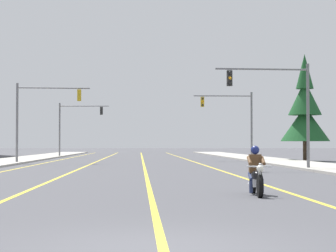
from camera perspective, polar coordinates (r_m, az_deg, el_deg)
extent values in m
plane|color=#47474C|center=(9.06, -0.92, -11.31)|extent=(400.00, 400.00, 0.00)
cube|color=yellow|center=(53.95, -2.38, -3.29)|extent=(0.16, 100.00, 0.01)
cube|color=yellow|center=(54.07, -6.56, -3.28)|extent=(0.16, 100.00, 0.01)
cube|color=yellow|center=(54.15, 2.17, -3.29)|extent=(0.16, 100.00, 0.01)
cube|color=yellow|center=(54.45, -10.59, -3.25)|extent=(0.16, 100.00, 0.01)
cube|color=#ADA89E|center=(50.29, 10.52, -3.31)|extent=(4.40, 110.00, 0.14)
cube|color=#ADA89E|center=(50.16, -15.38, -3.28)|extent=(4.40, 110.00, 0.14)
cylinder|color=black|center=(17.34, 8.63, -5.62)|extent=(0.16, 0.65, 0.64)
cylinder|color=black|center=(18.87, 8.00, -5.30)|extent=(0.16, 0.65, 0.64)
cylinder|color=silver|center=(17.42, 8.58, -4.56)|extent=(0.09, 0.33, 0.68)
sphere|color=white|center=(17.26, 8.65, -3.98)|extent=(0.20, 0.20, 0.20)
cylinder|color=silver|center=(17.46, 8.56, -3.79)|extent=(0.70, 0.09, 0.04)
ellipsoid|color=black|center=(17.97, 8.35, -4.59)|extent=(0.35, 0.58, 0.28)
cube|color=silver|center=(18.10, 8.30, -5.30)|extent=(0.27, 0.45, 0.24)
cube|color=black|center=(18.41, 8.17, -4.71)|extent=(0.31, 0.54, 0.12)
cube|color=black|center=(18.81, 8.01, -4.40)|extent=(0.22, 0.37, 0.08)
cylinder|color=silver|center=(18.49, 7.71, -5.44)|extent=(0.11, 0.55, 0.08)
cube|color=brown|center=(18.36, 8.18, -3.53)|extent=(0.37, 0.26, 0.56)
sphere|color=navy|center=(18.33, 8.18, -2.25)|extent=(0.26, 0.26, 0.26)
cylinder|color=navy|center=(18.25, 8.68, -4.73)|extent=(0.17, 0.45, 0.30)
cylinder|color=navy|center=(18.09, 8.82, -5.71)|extent=(0.12, 0.16, 0.35)
cylinder|color=brown|center=(18.12, 8.91, -3.23)|extent=(0.13, 0.53, 0.27)
cylinder|color=navy|center=(18.22, 7.80, -4.74)|extent=(0.17, 0.45, 0.30)
cylinder|color=navy|center=(18.05, 7.81, -5.72)|extent=(0.12, 0.16, 0.35)
cylinder|color=brown|center=(18.07, 7.65, -3.24)|extent=(0.13, 0.53, 0.27)
cylinder|color=slate|center=(36.26, 13.02, 0.86)|extent=(0.18, 0.18, 6.20)
cylinder|color=slate|center=(35.72, 8.82, 5.30)|extent=(5.46, 0.37, 0.11)
cube|color=black|center=(35.23, 5.80, 4.49)|extent=(0.31, 0.25, 0.90)
sphere|color=black|center=(35.12, 5.85, 5.00)|extent=(0.18, 0.18, 0.18)
sphere|color=orange|center=(35.08, 5.85, 4.51)|extent=(0.18, 0.18, 0.18)
sphere|color=black|center=(35.05, 5.85, 4.03)|extent=(0.18, 0.18, 0.18)
cylinder|color=slate|center=(48.06, -14.00, 0.25)|extent=(0.18, 0.18, 6.20)
cylinder|color=slate|center=(47.91, -10.68, 3.53)|extent=(5.56, 0.41, 0.11)
cube|color=#B79319|center=(47.74, -8.35, 2.88)|extent=(0.31, 0.26, 0.90)
sphere|color=black|center=(47.92, -8.34, 3.22)|extent=(0.18, 0.18, 0.18)
sphere|color=orange|center=(47.89, -8.34, 2.86)|extent=(0.18, 0.18, 0.18)
sphere|color=black|center=(47.87, -8.34, 2.50)|extent=(0.18, 0.18, 0.18)
cylinder|color=slate|center=(55.33, 7.86, -0.03)|extent=(0.18, 0.18, 6.20)
cylinder|color=slate|center=(55.04, 5.16, 2.84)|extent=(5.26, 0.14, 0.11)
cube|color=#B79319|center=(54.76, 3.25, 2.28)|extent=(0.30, 0.24, 0.90)
sphere|color=black|center=(54.63, 3.27, 2.60)|extent=(0.18, 0.18, 0.18)
sphere|color=orange|center=(54.61, 3.27, 2.29)|extent=(0.18, 0.18, 0.18)
sphere|color=black|center=(54.59, 3.27, 1.98)|extent=(0.18, 0.18, 0.18)
cylinder|color=slate|center=(70.51, -10.15, -0.37)|extent=(0.18, 0.18, 6.20)
cylinder|color=slate|center=(70.12, -7.88, 1.87)|extent=(5.64, 0.50, 0.11)
cube|color=black|center=(69.81, -6.28, 1.43)|extent=(0.32, 0.26, 0.90)
sphere|color=black|center=(69.98, -6.26, 1.67)|extent=(0.18, 0.18, 0.18)
sphere|color=orange|center=(69.96, -6.26, 1.42)|extent=(0.18, 0.18, 0.18)
sphere|color=black|center=(69.95, -6.26, 1.18)|extent=(0.18, 0.18, 0.18)
cylinder|color=#423023|center=(54.32, 12.77, -2.32)|extent=(0.39, 0.39, 1.75)
cone|color=#194C23|center=(54.34, 12.75, 0.22)|extent=(4.28, 4.28, 3.07)
cone|color=#194C23|center=(54.47, 12.74, 2.63)|extent=(2.91, 2.91, 3.07)
cone|color=#194C23|center=(54.69, 12.72, 5.04)|extent=(1.54, 1.54, 3.07)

